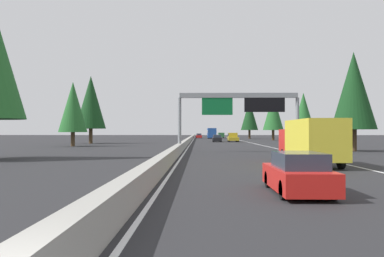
# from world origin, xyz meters

# --- Properties ---
(ground_plane) EXTENTS (320.00, 320.00, 0.00)m
(ground_plane) POSITION_xyz_m (60.00, 0.00, 0.00)
(ground_plane) COLOR #262628
(median_barrier) EXTENTS (180.00, 0.56, 0.90)m
(median_barrier) POSITION_xyz_m (80.00, 0.30, 0.45)
(median_barrier) COLOR #9E9B93
(median_barrier) RESTS_ON ground
(shoulder_stripe_right) EXTENTS (160.00, 0.16, 0.01)m
(shoulder_stripe_right) POSITION_xyz_m (70.00, -11.52, 0.01)
(shoulder_stripe_right) COLOR silver
(shoulder_stripe_right) RESTS_ON ground
(shoulder_stripe_median) EXTENTS (160.00, 0.16, 0.01)m
(shoulder_stripe_median) POSITION_xyz_m (70.00, -0.25, 0.01)
(shoulder_stripe_median) COLOR silver
(shoulder_stripe_median) RESTS_ON ground
(sign_gantry_overhead) EXTENTS (0.50, 12.68, 6.21)m
(sign_gantry_overhead) POSITION_xyz_m (38.07, -6.04, 4.94)
(sign_gantry_overhead) COLOR gray
(sign_gantry_overhead) RESTS_ON ground
(sedan_far_left) EXTENTS (4.40, 1.80, 1.47)m
(sedan_far_left) POSITION_xyz_m (10.88, -5.28, 0.68)
(sedan_far_left) COLOR red
(sedan_far_left) RESTS_ON ground
(box_truck_far_right) EXTENTS (8.50, 2.40, 2.95)m
(box_truck_far_right) POSITION_xyz_m (22.68, -9.03, 1.61)
(box_truck_far_right) COLOR gold
(box_truck_far_right) RESTS_ON ground
(pickup_mid_right) EXTENTS (5.60, 2.00, 1.86)m
(pickup_mid_right) POSITION_xyz_m (79.43, -8.82, 0.91)
(pickup_mid_right) COLOR #AD931E
(pickup_mid_right) RESTS_ON ground
(minivan_mid_left) EXTENTS (5.00, 1.95, 1.69)m
(minivan_mid_left) POSITION_xyz_m (129.98, -9.16, 0.95)
(minivan_mid_left) COLOR #2D6B38
(minivan_mid_left) RESTS_ON ground
(sedan_distant_b) EXTENTS (4.40, 1.80, 1.47)m
(sedan_distant_b) POSITION_xyz_m (120.68, -1.69, 0.68)
(sedan_distant_b) COLOR red
(sedan_distant_b) RESTS_ON ground
(bus_near_center) EXTENTS (11.50, 2.55, 3.10)m
(bus_near_center) POSITION_xyz_m (118.09, -5.57, 1.72)
(bus_near_center) COLOR #1E4793
(bus_near_center) RESTS_ON ground
(sedan_mid_center) EXTENTS (4.40, 1.80, 1.47)m
(sedan_mid_center) POSITION_xyz_m (77.90, -5.41, 0.68)
(sedan_mid_center) COLOR black
(sedan_mid_center) RESTS_ON ground
(conifer_right_near) EXTENTS (4.82, 4.82, 10.96)m
(conifer_right_near) POSITION_xyz_m (40.49, -18.78, 6.66)
(conifer_right_near) COLOR #4C3823
(conifer_right_near) RESTS_ON ground
(conifer_right_mid) EXTENTS (3.95, 3.95, 8.99)m
(conifer_right_mid) POSITION_xyz_m (66.49, -20.10, 5.46)
(conifer_right_mid) COLOR #4C3823
(conifer_right_mid) RESTS_ON ground
(conifer_right_far) EXTENTS (4.95, 4.95, 11.25)m
(conifer_right_far) POSITION_xyz_m (92.32, -19.61, 6.84)
(conifer_right_far) COLOR #4C3823
(conifer_right_far) RESTS_ON ground
(conifer_right_distant) EXTENTS (5.06, 5.06, 11.51)m
(conifer_right_distant) POSITION_xyz_m (113.05, -16.54, 6.99)
(conifer_right_distant) COLOR #4C3823
(conifer_right_distant) RESTS_ON ground
(conifer_left_near) EXTENTS (4.14, 4.14, 9.41)m
(conifer_left_near) POSITION_xyz_m (53.70, 16.60, 5.71)
(conifer_left_near) COLOR #4C3823
(conifer_left_near) RESTS_ON ground
(conifer_left_mid) EXTENTS (5.34, 5.34, 12.15)m
(conifer_left_mid) POSITION_xyz_m (67.08, 17.68, 7.38)
(conifer_left_mid) COLOR #4C3823
(conifer_left_mid) RESTS_ON ground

